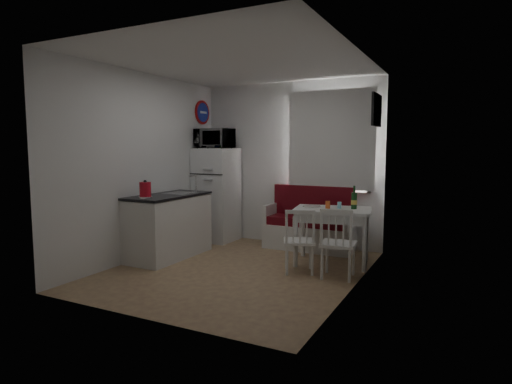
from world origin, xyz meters
TOP-DOWN VIEW (x-y plane):
  - floor at (0.00, 0.00)m, footprint 3.00×3.50m
  - ceiling at (0.00, 0.00)m, footprint 3.00×3.50m
  - wall_back at (0.00, 1.75)m, footprint 3.00×0.02m
  - wall_front at (0.00, -1.75)m, footprint 3.00×0.02m
  - wall_left at (-1.50, 0.00)m, footprint 0.02×3.50m
  - wall_right at (1.50, 0.00)m, footprint 0.02×3.50m
  - window at (0.70, 1.72)m, footprint 1.22×0.06m
  - curtain at (0.70, 1.65)m, footprint 1.35×0.02m
  - kitchen_counter at (-1.20, 0.16)m, footprint 0.62×1.32m
  - wall_sign at (-1.47, 1.45)m, footprint 0.03×0.40m
  - picture_frame at (1.48, 1.10)m, footprint 0.04×0.52m
  - bench at (0.43, 1.51)m, footprint 1.35×0.52m
  - dining_table at (0.99, 0.85)m, footprint 1.11×0.88m
  - chair_left at (0.74, 0.20)m, footprint 0.50×0.50m
  - chair_right at (1.24, 0.19)m, footprint 0.44×0.42m
  - fridge at (-1.18, 1.40)m, footprint 0.62×0.62m
  - microwave at (-1.18, 1.35)m, footprint 0.58×0.39m
  - kettle at (-1.15, -0.38)m, footprint 0.18×0.18m
  - wine_bottle at (1.25, 0.95)m, footprint 0.08×0.08m
  - drinking_glass_orange at (0.94, 0.80)m, footprint 0.06×0.06m
  - drinking_glass_blue at (1.07, 0.90)m, footprint 0.05×0.05m
  - plate at (0.69, 0.87)m, footprint 0.24×0.24m

SIDE VIEW (x-z plane):
  - floor at x=0.00m, z-range -0.01..0.01m
  - bench at x=0.43m, z-range -0.16..0.81m
  - kitchen_counter at x=-1.20m, z-range -0.12..1.04m
  - chair_left at x=0.74m, z-range 0.28..0.72m
  - chair_right at x=1.24m, z-range 0.30..0.76m
  - dining_table at x=0.99m, z-range 0.29..1.04m
  - plate at x=0.69m, z-range 0.75..0.77m
  - fridge at x=-1.18m, z-range 0.00..1.55m
  - drinking_glass_blue at x=1.07m, z-range 0.75..0.84m
  - drinking_glass_orange at x=0.94m, z-range 0.75..0.86m
  - wine_bottle at x=1.25m, z-range 0.75..1.06m
  - kettle at x=-1.15m, z-range 0.90..1.14m
  - wall_back at x=0.00m, z-range 0.00..2.60m
  - wall_front at x=0.00m, z-range 0.00..2.60m
  - wall_left at x=-1.50m, z-range 0.00..2.60m
  - wall_right at x=1.50m, z-range 0.00..2.60m
  - window at x=0.70m, z-range 0.89..2.36m
  - curtain at x=0.70m, z-range 0.93..2.42m
  - microwave at x=-1.18m, z-range 1.55..1.87m
  - picture_frame at x=1.48m, z-range 1.84..2.26m
  - wall_sign at x=-1.47m, z-range 1.95..2.35m
  - ceiling at x=0.00m, z-range 2.59..2.61m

